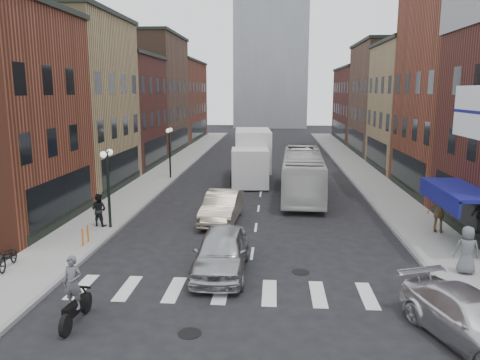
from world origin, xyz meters
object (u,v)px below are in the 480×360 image
object	(u,v)px
streetlamp_near	(108,174)
motorcycle_rider	(74,293)
bike_rack	(85,235)
ped_left_solo	(99,210)
transit_bus	(303,174)
ped_right_c	(467,250)
sedan_left_near	(221,252)
parked_bicycle	(8,257)
sedan_left_far	(222,207)
box_truck	(252,156)
ped_right_b	(439,214)
billboard_sign	(472,113)
curb_car	(472,320)
streetlamp_far	(170,143)

from	to	relation	value
streetlamp_near	motorcycle_rider	bearing A→B (deg)	-76.37
bike_rack	ped_left_solo	xyz separation A→B (m)	(-0.45, 2.92, 0.45)
transit_bus	ped_right_c	size ratio (longest dim) A/B	5.96
streetlamp_near	sedan_left_near	world-z (taller)	streetlamp_near
streetlamp_near	ped_left_solo	bearing A→B (deg)	161.30
sedan_left_near	parked_bicycle	distance (m)	8.36
sedan_left_far	bike_rack	bearing A→B (deg)	-136.90
bike_rack	parked_bicycle	distance (m)	3.58
box_truck	sedan_left_near	world-z (taller)	box_truck
transit_bus	ped_left_solo	bearing A→B (deg)	-139.76
ped_left_solo	ped_right_b	bearing A→B (deg)	-166.64
billboard_sign	box_truck	size ratio (longest dim) A/B	0.40
streetlamp_near	box_truck	xyz separation A→B (m)	(6.56, 14.13, -0.98)
sedan_left_far	parked_bicycle	size ratio (longest dim) A/B	2.90
transit_bus	curb_car	size ratio (longest dim) A/B	2.27
box_truck	ped_right_b	bearing A→B (deg)	-58.58
parked_bicycle	ped_left_solo	xyz separation A→B (m)	(1.39, 6.00, 0.40)
sedan_left_near	ped_right_c	bearing A→B (deg)	1.40
sedan_left_near	streetlamp_far	bearing A→B (deg)	108.03
box_truck	parked_bicycle	bearing A→B (deg)	-117.42
box_truck	sedan_left_near	xyz separation A→B (m)	(-0.26, -19.38, -1.09)
sedan_left_near	ped_left_solo	distance (m)	8.85
box_truck	billboard_sign	bearing A→B (deg)	-65.92
curb_car	ped_right_b	xyz separation A→B (m)	(2.53, 10.26, 0.39)
billboard_sign	ped_left_solo	size ratio (longest dim) A/B	2.18
parked_bicycle	motorcycle_rider	bearing A→B (deg)	-51.62
motorcycle_rider	transit_bus	size ratio (longest dim) A/B	0.20
curb_car	ped_right_c	xyz separation A→B (m)	(1.76, 4.93, 0.37)
sedan_left_near	ped_left_solo	size ratio (longest dim) A/B	2.94
streetlamp_near	ped_right_c	size ratio (longest dim) A/B	2.22
parked_bicycle	ped_right_c	bearing A→B (deg)	-7.25
bike_rack	box_truck	distance (m)	18.19
billboard_sign	transit_bus	world-z (taller)	billboard_sign
bike_rack	curb_car	xyz separation A→B (m)	(14.07, -7.24, 0.15)
streetlamp_near	bike_rack	world-z (taller)	streetlamp_near
curb_car	ped_left_solo	world-z (taller)	ped_left_solo
curb_car	parked_bicycle	bearing A→B (deg)	145.68
ped_right_c	motorcycle_rider	bearing A→B (deg)	26.88
ped_right_b	sedan_left_near	bearing A→B (deg)	53.43
streetlamp_near	streetlamp_far	bearing A→B (deg)	90.00
box_truck	transit_bus	xyz separation A→B (m)	(3.68, -5.46, -0.40)
streetlamp_near	streetlamp_far	size ratio (longest dim) A/B	1.00
box_truck	ped_left_solo	xyz separation A→B (m)	(-7.21, -13.91, -0.94)
sedan_left_near	ped_left_solo	bearing A→B (deg)	141.68
motorcycle_rider	ped_right_b	distance (m)	17.26
box_truck	streetlamp_near	bearing A→B (deg)	-118.97
bike_rack	box_truck	bearing A→B (deg)	68.11
streetlamp_far	box_truck	xyz separation A→B (m)	(6.56, 0.13, -0.98)
transit_bus	parked_bicycle	size ratio (longest dim) A/B	6.42
parked_bicycle	ped_right_c	size ratio (longest dim) A/B	0.93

